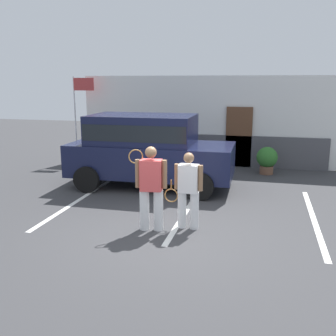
% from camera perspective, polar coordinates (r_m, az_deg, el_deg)
% --- Properties ---
extents(ground_plane, '(40.00, 40.00, 0.00)m').
position_cam_1_polar(ground_plane, '(7.98, -0.58, -9.31)').
color(ground_plane, '#38383A').
extents(parking_stripe_0, '(0.12, 4.40, 0.01)m').
position_cam_1_polar(parking_stripe_0, '(10.22, -13.02, -4.66)').
color(parking_stripe_0, silver).
rests_on(parking_stripe_0, ground_plane).
extents(parking_stripe_1, '(0.12, 4.40, 0.01)m').
position_cam_1_polar(parking_stripe_1, '(9.32, 2.84, -6.03)').
color(parking_stripe_1, silver).
rests_on(parking_stripe_1, ground_plane).
extents(parking_stripe_2, '(0.12, 4.40, 0.01)m').
position_cam_1_polar(parking_stripe_2, '(9.23, 20.50, -7.02)').
color(parking_stripe_2, silver).
rests_on(parking_stripe_2, ground_plane).
extents(house_frontage, '(9.56, 0.40, 3.16)m').
position_cam_1_polar(house_frontage, '(14.16, 6.41, 6.47)').
color(house_frontage, white).
rests_on(house_frontage, ground_plane).
extents(parked_suv, '(4.62, 2.21, 2.05)m').
position_cam_1_polar(parked_suv, '(11.08, -3.02, 3.07)').
color(parked_suv, '#141938').
rests_on(parked_suv, ground_plane).
extents(tennis_player_man, '(0.77, 0.32, 1.72)m').
position_cam_1_polar(tennis_player_man, '(7.82, -2.50, -2.80)').
color(tennis_player_man, white).
rests_on(tennis_player_man, ground_plane).
extents(tennis_player_woman, '(0.85, 0.26, 1.59)m').
position_cam_1_polar(tennis_player_woman, '(7.94, 2.95, -3.19)').
color(tennis_player_woman, white).
rests_on(tennis_player_woman, ground_plane).
extents(potted_plant_by_porch, '(0.68, 0.68, 0.89)m').
position_cam_1_polar(potted_plant_by_porch, '(13.08, 14.24, 1.28)').
color(potted_plant_by_porch, brown).
rests_on(potted_plant_by_porch, ground_plane).
extents(flag_pole, '(0.80, 0.12, 3.13)m').
position_cam_1_polar(flag_pole, '(14.91, -12.83, 9.17)').
color(flag_pole, silver).
rests_on(flag_pole, ground_plane).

